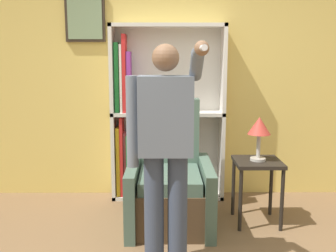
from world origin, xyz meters
TOP-DOWN VIEW (x-y plane):
  - wall_back at (-0.01, 2.03)m, footprint 8.00×0.11m
  - bookcase at (-0.35, 1.87)m, footprint 1.28×0.28m
  - armchair at (-0.18, 1.14)m, footprint 0.81×0.91m
  - person_standing at (-0.22, 0.27)m, footprint 0.55×0.78m
  - side_table at (0.67, 1.13)m, footprint 0.45×0.45m
  - table_lamp at (0.67, 1.13)m, footprint 0.22×0.22m

SIDE VIEW (x-z plane):
  - armchair at x=-0.18m, z-range -0.24..0.97m
  - side_table at x=0.67m, z-range 0.20..0.84m
  - bookcase at x=-0.35m, z-range -0.05..1.93m
  - table_lamp at x=0.67m, z-range 0.74..1.16m
  - person_standing at x=-0.22m, z-range 0.12..1.84m
  - wall_back at x=-0.01m, z-range 0.01..2.81m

